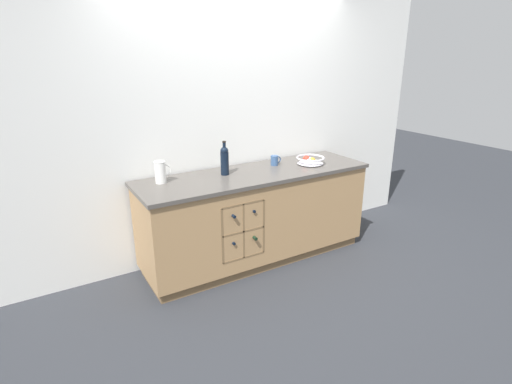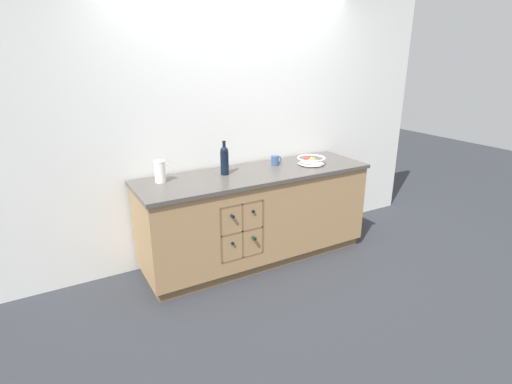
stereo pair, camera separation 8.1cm
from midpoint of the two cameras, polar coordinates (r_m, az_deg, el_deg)
ground_plane at (r=4.08m, az=0.58°, el=-9.30°), size 14.00×14.00×0.00m
back_wall at (r=3.98m, az=-2.20°, el=9.48°), size 4.61×0.06×2.55m
kitchen_island at (r=3.88m, az=0.58°, el=-3.42°), size 2.25×0.69×0.89m
fruit_bowl at (r=4.03m, az=8.43°, el=4.55°), size 0.28×0.28×0.09m
white_pitcher at (r=3.50m, az=-12.88°, el=2.94°), size 0.15×0.10×0.19m
ceramic_mug at (r=3.96m, az=3.37°, el=4.52°), size 0.11×0.07×0.10m
standing_wine_bottle at (r=3.64m, az=-3.90°, el=4.64°), size 0.08×0.08×0.31m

